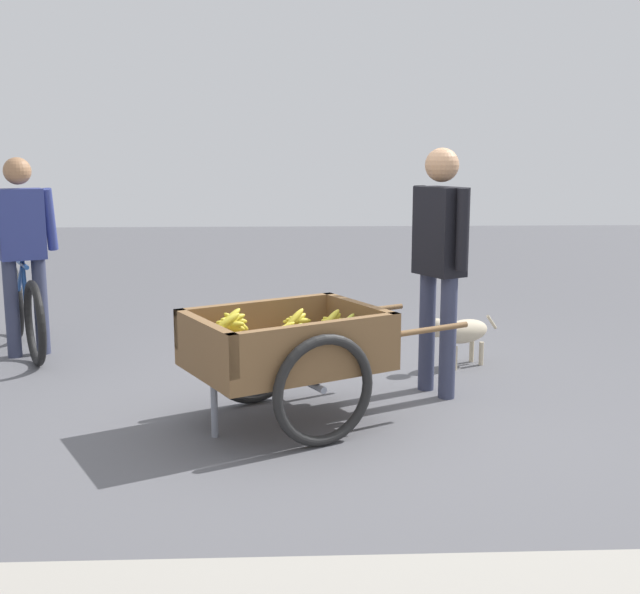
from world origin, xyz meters
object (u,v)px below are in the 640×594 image
object	(u,v)px
cyclist_person	(22,239)
dog	(460,332)
vendor_person	(440,249)
fruit_cart	(286,352)
bicycle	(24,309)

from	to	relation	value
cyclist_person	dog	bearing A→B (deg)	171.91
vendor_person	dog	xyz separation A→B (m)	(-0.30, -0.66, -0.72)
fruit_cart	cyclist_person	bearing A→B (deg)	-39.29
bicycle	dog	size ratio (longest dim) A/B	2.51
cyclist_person	bicycle	bearing A→B (deg)	-63.44
dog	fruit_cart	bearing A→B (deg)	42.62
vendor_person	cyclist_person	world-z (taller)	vendor_person
vendor_person	bicycle	size ratio (longest dim) A/B	1.09
bicycle	cyclist_person	distance (m)	0.60
fruit_cart	bicycle	bearing A→B (deg)	-40.56
cyclist_person	dog	distance (m)	3.48
fruit_cart	dog	bearing A→B (deg)	-137.38
cyclist_person	dog	xyz separation A→B (m)	(-3.38, 0.48, -0.67)
fruit_cart	dog	distance (m)	1.79
fruit_cart	vendor_person	bearing A→B (deg)	-151.57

